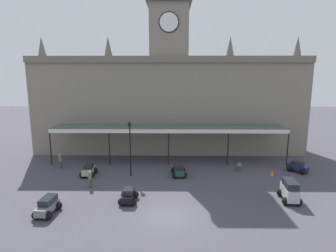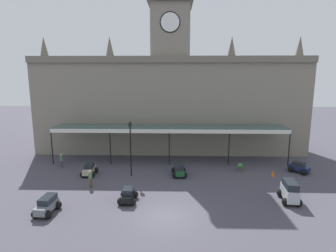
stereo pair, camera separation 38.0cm
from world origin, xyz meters
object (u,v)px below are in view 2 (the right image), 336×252
object	(u,v)px
car_navy_sedan	(299,168)
car_green_estate	(179,170)
traffic_cone	(273,173)
planter_forecourt_centre	(240,167)
car_beige_sedan	(89,170)
pedestrian_near_entrance	(90,178)
car_black_sedan	(128,196)
victorian_lamppost	(130,143)
car_silver_van	(290,192)
pedestrian_crossing_forecourt	(61,160)
car_grey_estate	(47,206)

from	to	relation	value
car_navy_sedan	car_green_estate	distance (m)	12.84
car_navy_sedan	traffic_cone	xyz separation A→B (m)	(-3.16, -1.18, -0.16)
car_navy_sedan	planter_forecourt_centre	xyz separation A→B (m)	(-6.22, 0.17, -0.01)
car_beige_sedan	pedestrian_near_entrance	world-z (taller)	pedestrian_near_entrance
car_beige_sedan	pedestrian_near_entrance	bearing A→B (deg)	-71.07
car_black_sedan	car_navy_sedan	distance (m)	18.59
victorian_lamppost	planter_forecourt_centre	xyz separation A→B (m)	(11.53, 1.51, -3.01)
car_silver_van	victorian_lamppost	size ratio (longest dim) A/B	0.44
traffic_cone	planter_forecourt_centre	xyz separation A→B (m)	(-3.07, 1.35, 0.14)
victorian_lamppost	planter_forecourt_centre	bearing A→B (deg)	7.47
victorian_lamppost	planter_forecourt_centre	distance (m)	12.01
car_black_sedan	planter_forecourt_centre	xyz separation A→B (m)	(10.87, 7.49, -0.01)
car_black_sedan	victorian_lamppost	xyz separation A→B (m)	(-0.66, 5.98, 3.00)
car_beige_sedan	pedestrian_crossing_forecourt	size ratio (longest dim) A/B	1.23
car_green_estate	planter_forecourt_centre	size ratio (longest dim) A/B	2.40
car_beige_sedan	car_black_sedan	bearing A→B (deg)	-49.95
car_green_estate	pedestrian_crossing_forecourt	world-z (taller)	pedestrian_crossing_forecourt
car_beige_sedan	car_green_estate	distance (m)	9.34
car_silver_van	pedestrian_crossing_forecourt	bearing A→B (deg)	160.63
traffic_cone	pedestrian_crossing_forecourt	bearing A→B (deg)	174.95
car_navy_sedan	planter_forecourt_centre	size ratio (longest dim) A/B	2.31
car_black_sedan	car_beige_sedan	world-z (taller)	same
car_navy_sedan	pedestrian_crossing_forecourt	bearing A→B (deg)	178.16
car_black_sedan	victorian_lamppost	bearing A→B (deg)	96.31
pedestrian_near_entrance	traffic_cone	size ratio (longest dim) A/B	2.41
car_black_sedan	pedestrian_near_entrance	size ratio (longest dim) A/B	1.24
car_grey_estate	planter_forecourt_centre	distance (m)	19.20
car_navy_sedan	planter_forecourt_centre	distance (m)	6.23
car_grey_estate	pedestrian_near_entrance	distance (m)	5.27
car_black_sedan	pedestrian_crossing_forecourt	size ratio (longest dim) A/B	1.24
car_grey_estate	pedestrian_crossing_forecourt	world-z (taller)	pedestrian_crossing_forecourt
car_black_sedan	car_beige_sedan	bearing A→B (deg)	130.05
pedestrian_crossing_forecourt	victorian_lamppost	distance (m)	8.82
car_navy_sedan	traffic_cone	bearing A→B (deg)	-159.54
car_green_estate	pedestrian_crossing_forecourt	bearing A→B (deg)	171.04
planter_forecourt_centre	car_beige_sedan	bearing A→B (deg)	-174.60
car_grey_estate	pedestrian_near_entrance	bearing A→B (deg)	69.72
car_beige_sedan	planter_forecourt_centre	xyz separation A→B (m)	(15.90, 1.50, -0.01)
car_green_estate	victorian_lamppost	world-z (taller)	victorian_lamppost
car_green_estate	victorian_lamppost	bearing A→B (deg)	-178.78
pedestrian_crossing_forecourt	victorian_lamppost	bearing A→B (deg)	-14.94
car_green_estate	pedestrian_crossing_forecourt	distance (m)	13.28
car_beige_sedan	victorian_lamppost	size ratio (longest dim) A/B	0.36
car_grey_estate	car_black_sedan	distance (m)	6.15
car_green_estate	planter_forecourt_centre	bearing A→B (deg)	12.09
car_green_estate	car_beige_sedan	bearing A→B (deg)	-179.41
car_beige_sedan	car_navy_sedan	size ratio (longest dim) A/B	0.93
car_navy_sedan	pedestrian_crossing_forecourt	xyz separation A→B (m)	(-25.90, 0.83, 0.41)
car_silver_van	car_black_sedan	bearing A→B (deg)	-178.36
car_black_sedan	planter_forecourt_centre	distance (m)	13.20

